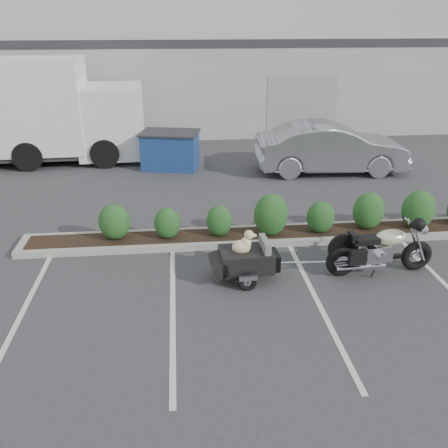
{
  "coord_description": "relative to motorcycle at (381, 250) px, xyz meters",
  "views": [
    {
      "loc": [
        -1.29,
        -7.88,
        4.93
      ],
      "look_at": [
        -0.36,
        1.47,
        0.75
      ],
      "focal_mm": 38.0,
      "sensor_mm": 36.0,
      "label": 1
    }
  ],
  "objects": [
    {
      "name": "building",
      "position": [
        -2.75,
        16.65,
        1.47
      ],
      "size": [
        26.0,
        10.0,
        4.0
      ],
      "primitive_type": "cube",
      "color": "#9EA099",
      "rests_on": "ground"
    },
    {
      "name": "sedan",
      "position": [
        1.06,
        6.83,
        0.29
      ],
      "size": [
        5.06,
        1.97,
        1.64
      ],
      "primitive_type": "imported",
      "rotation": [
        0.0,
        0.0,
        1.52
      ],
      "color": "#A8A8AF",
      "rests_on": "ground"
    },
    {
      "name": "planter_kerb",
      "position": [
        -1.75,
        1.85,
        -0.45
      ],
      "size": [
        12.0,
        1.0,
        0.15
      ],
      "primitive_type": "cube",
      "color": "#9E9E93",
      "rests_on": "ground"
    },
    {
      "name": "pet_trailer",
      "position": [
        -2.79,
        0.02,
        -0.07
      ],
      "size": [
        1.84,
        1.03,
        1.09
      ],
      "rotation": [
        0.0,
        0.0,
        0.05
      ],
      "color": "black",
      "rests_on": "ground"
    },
    {
      "name": "delivery_truck",
      "position": [
        -8.97,
        9.2,
        1.18
      ],
      "size": [
        7.86,
        2.98,
        3.56
      ],
      "rotation": [
        0.0,
        0.0,
        0.04
      ],
      "color": "white",
      "rests_on": "ground"
    },
    {
      "name": "motorcycle",
      "position": [
        0.0,
        0.0,
        0.0
      ],
      "size": [
        2.3,
        0.78,
        1.32
      ],
      "rotation": [
        0.0,
        0.0,
        0.05
      ],
      "color": "black",
      "rests_on": "ground"
    },
    {
      "name": "ground",
      "position": [
        -2.75,
        -0.35,
        -0.53
      ],
      "size": [
        90.0,
        90.0,
        0.0
      ],
      "primitive_type": "plane",
      "color": "#38383A",
      "rests_on": "ground"
    },
    {
      "name": "dumpster",
      "position": [
        -4.29,
        7.82,
        0.12
      ],
      "size": [
        2.16,
        1.7,
        1.27
      ],
      "rotation": [
        0.0,
        0.0,
        -0.21
      ],
      "color": "navy",
      "rests_on": "ground"
    }
  ]
}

